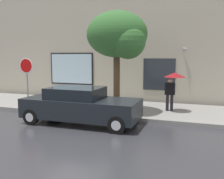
# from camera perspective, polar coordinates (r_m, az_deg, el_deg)

# --- Properties ---
(ground_plane) EXTENTS (60.00, 60.00, 0.00)m
(ground_plane) POSITION_cam_1_polar(r_m,az_deg,el_deg) (10.57, -8.11, -7.46)
(ground_plane) COLOR #333338
(sidewalk) EXTENTS (20.00, 4.00, 0.15)m
(sidewalk) POSITION_cam_1_polar(r_m,az_deg,el_deg) (13.22, -2.14, -4.02)
(sidewalk) COLOR gray
(sidewalk) RESTS_ON ground
(building_facade) EXTENTS (20.00, 0.67, 7.00)m
(building_facade) POSITION_cam_1_polar(r_m,az_deg,el_deg) (15.33, 1.17, 10.38)
(building_facade) COLOR #B2A893
(building_facade) RESTS_ON ground
(parked_car) EXTENTS (4.71, 1.95, 1.47)m
(parked_car) POSITION_cam_1_polar(r_m,az_deg,el_deg) (10.32, -7.20, -3.63)
(parked_car) COLOR black
(parked_car) RESTS_ON ground
(fire_hydrant) EXTENTS (0.30, 0.44, 0.74)m
(fire_hydrant) POSITION_cam_1_polar(r_m,az_deg,el_deg) (12.24, -7.43, -2.93)
(fire_hydrant) COLOR red
(fire_hydrant) RESTS_ON sidewalk
(pedestrian_with_umbrella) EXTENTS (1.00, 1.00, 1.83)m
(pedestrian_with_umbrella) POSITION_cam_1_polar(r_m,az_deg,el_deg) (12.05, 13.72, 2.06)
(pedestrian_with_umbrella) COLOR black
(pedestrian_with_umbrella) RESTS_ON sidewalk
(street_tree) EXTENTS (2.82, 2.40, 4.63)m
(street_tree) POSITION_cam_1_polar(r_m,az_deg,el_deg) (11.63, 1.59, 11.96)
(street_tree) COLOR #4C3823
(street_tree) RESTS_ON sidewalk
(stop_sign) EXTENTS (0.76, 0.10, 2.49)m
(stop_sign) POSITION_cam_1_polar(r_m,az_deg,el_deg) (13.21, -18.78, 3.61)
(stop_sign) COLOR gray
(stop_sign) RESTS_ON sidewalk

